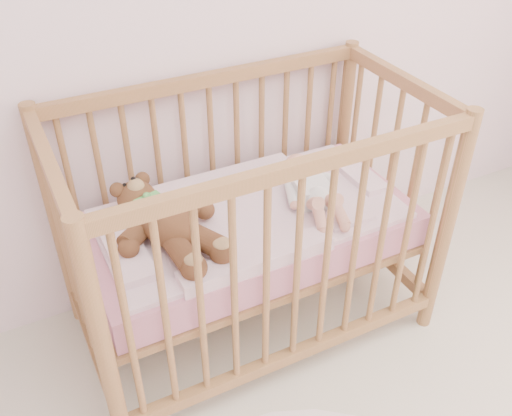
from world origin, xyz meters
TOP-DOWN VIEW (x-y plane):
  - crib at (0.01, 1.60)m, footprint 1.36×0.76m
  - mattress at (0.01, 1.60)m, footprint 1.22×0.62m
  - blanket at (0.01, 1.60)m, footprint 1.10×0.58m
  - baby at (0.26, 1.58)m, footprint 0.31×0.52m
  - teddy_bear at (-0.31, 1.58)m, footprint 0.54×0.65m

SIDE VIEW (x-z plane):
  - mattress at x=0.01m, z-range 0.42..0.55m
  - crib at x=0.01m, z-range 0.00..1.00m
  - blanket at x=0.01m, z-range 0.53..0.59m
  - baby at x=0.26m, z-range 0.58..0.69m
  - teddy_bear at x=-0.31m, z-range 0.57..0.72m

